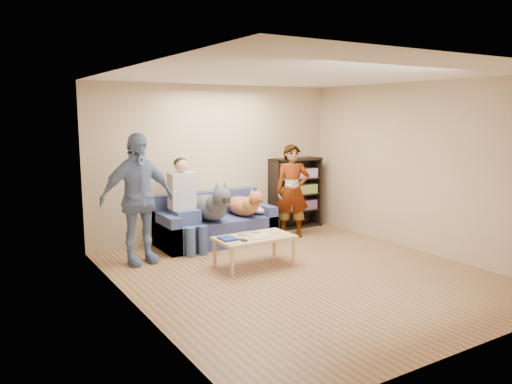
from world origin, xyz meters
TOP-DOWN VIEW (x-y plane):
  - ground at (0.00, 0.00)m, footprint 5.00×5.00m
  - ceiling at (0.00, 0.00)m, footprint 5.00×5.00m
  - wall_back at (0.00, 2.50)m, footprint 4.50×0.00m
  - wall_front at (0.00, -2.50)m, footprint 4.50×0.00m
  - wall_left at (-2.25, 0.00)m, footprint 0.00×5.00m
  - wall_right at (2.25, 0.00)m, footprint 0.00×5.00m
  - blanket at (0.58, 1.93)m, footprint 0.38×0.32m
  - person_standing_right at (1.08, 1.76)m, footprint 0.70×0.62m
  - person_standing_left at (-1.69, 1.64)m, footprint 1.14×0.58m
  - held_controller at (0.88, 1.56)m, footprint 0.05×0.11m
  - notebook_blue at (-0.75, 0.73)m, footprint 0.20×0.26m
  - papers at (-0.30, 0.58)m, footprint 0.26×0.20m
  - magazine at (-0.27, 0.60)m, footprint 0.22×0.17m
  - camera_silver at (-0.47, 0.80)m, footprint 0.11×0.06m
  - controller_a at (-0.07, 0.78)m, footprint 0.04×0.13m
  - controller_b at (0.01, 0.70)m, footprint 0.09×0.06m
  - headphone_cup_a at (-0.15, 0.66)m, footprint 0.07×0.07m
  - headphone_cup_b at (-0.15, 0.74)m, footprint 0.07×0.07m
  - pen_orange at (-0.37, 0.52)m, footprint 0.13×0.06m
  - pen_black at (-0.23, 0.86)m, footprint 0.13×0.08m
  - wallet at (-0.60, 0.56)m, footprint 0.07×0.12m
  - sofa at (-0.25, 2.10)m, footprint 1.90×0.85m
  - person_seated at (-0.83, 1.97)m, footprint 0.40×0.73m
  - dog_gray at (-0.42, 1.91)m, footprint 0.46×1.27m
  - dog_tan at (0.23, 1.94)m, footprint 0.37×1.14m
  - coffee_table at (-0.35, 0.68)m, footprint 1.10×0.60m
  - bookshelf at (1.55, 2.33)m, footprint 1.00×0.34m

SIDE VIEW (x-z plane):
  - ground at x=0.00m, z-range 0.00..0.00m
  - sofa at x=-0.25m, z-range -0.13..0.69m
  - coffee_table at x=-0.35m, z-range 0.16..0.58m
  - pen_orange at x=-0.37m, z-range 0.42..0.43m
  - pen_black at x=-0.23m, z-range 0.42..0.43m
  - papers at x=-0.30m, z-range 0.42..0.43m
  - wallet at x=-0.60m, z-range 0.42..0.43m
  - headphone_cup_a at x=-0.15m, z-range 0.42..0.44m
  - headphone_cup_b at x=-0.15m, z-range 0.42..0.44m
  - notebook_blue at x=-0.75m, z-range 0.42..0.45m
  - controller_a at x=-0.07m, z-range 0.42..0.45m
  - controller_b at x=0.01m, z-range 0.42..0.45m
  - magazine at x=-0.27m, z-range 0.43..0.45m
  - camera_silver at x=-0.47m, z-range 0.42..0.47m
  - blanket at x=0.58m, z-range 0.43..0.56m
  - dog_tan at x=0.23m, z-range 0.35..0.88m
  - dog_gray at x=-0.42m, z-range 0.33..1.00m
  - bookshelf at x=1.55m, z-range 0.03..1.33m
  - person_seated at x=-0.83m, z-range 0.04..1.51m
  - person_standing_right at x=1.08m, z-range 0.00..1.60m
  - person_standing_left at x=-1.69m, z-range 0.00..1.86m
  - held_controller at x=0.88m, z-range 0.93..0.96m
  - wall_back at x=0.00m, z-range -0.95..3.55m
  - wall_front at x=0.00m, z-range -0.95..3.55m
  - wall_left at x=-2.25m, z-range -1.20..3.80m
  - wall_right at x=2.25m, z-range -1.20..3.80m
  - ceiling at x=0.00m, z-range 2.60..2.60m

